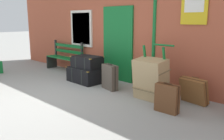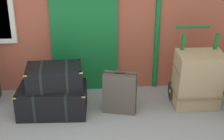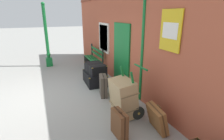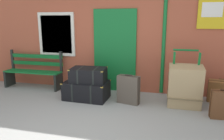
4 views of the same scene
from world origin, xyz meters
The scene contains 11 objects.
ground_plane centered at (0.00, 0.00, 0.00)m, with size 60.00×60.00×0.00m, color gray.
brick_facade centered at (-0.01, 2.60, 1.60)m, with size 10.40×0.35×3.20m.
lamp_post centered at (-3.41, 0.32, 1.08)m, with size 0.28×0.28×2.86m.
platform_bench centered at (-2.17, 2.16, 0.44)m, with size 1.60×0.43×1.01m.
steamer_trunk_base centered at (-0.44, 1.63, 0.21)m, with size 1.03×0.68×0.43m.
steamer_trunk_middle centered at (-0.40, 1.66, 0.58)m, with size 0.84×0.60×0.33m.
porters_trolley centered at (1.76, 1.83, 0.27)m, with size 0.71×0.63×1.19m.
large_brown_trunk centered at (1.76, 1.66, 0.46)m, with size 0.70×0.53×0.92m.
suitcase_slate centered at (2.43, 1.24, 0.27)m, with size 0.47×0.19×0.59m.
suitcase_umber centered at (0.56, 1.59, 0.31)m, with size 0.52×0.31×0.67m.
suitcase_beige centered at (2.57, 2.04, 0.28)m, with size 0.61×0.37×0.57m.
Camera 3 is at (5.14, -0.08, 2.38)m, focal length 28.13 mm.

